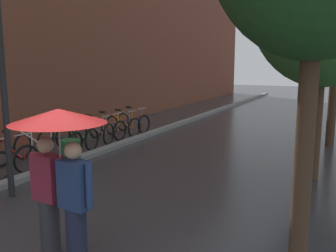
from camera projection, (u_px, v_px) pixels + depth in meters
name	position (u px, v px, depth m)	size (l,w,h in m)	color
kerb_strip	(171.00, 126.00, 14.67)	(0.30, 36.00, 0.12)	slate
parked_bicycle_1	(13.00, 155.00, 8.81)	(1.15, 0.81, 0.96)	black
parked_bicycle_2	(38.00, 147.00, 9.67)	(1.16, 0.82, 0.96)	black
parked_bicycle_3	(60.00, 142.00, 10.32)	(1.16, 0.84, 0.96)	black
parked_bicycle_4	(77.00, 137.00, 10.92)	(1.14, 0.80, 0.96)	black
parked_bicycle_5	(95.00, 133.00, 11.67)	(1.16, 0.83, 0.96)	black
parked_bicycle_6	(108.00, 129.00, 12.37)	(1.11, 0.75, 0.96)	black
parked_bicycle_7	(123.00, 126.00, 12.96)	(1.14, 0.80, 0.96)	black
parked_bicycle_8	(133.00, 122.00, 13.71)	(1.16, 0.84, 0.96)	black
couple_under_umbrella	(60.00, 159.00, 4.55)	(1.19, 1.19, 2.03)	#2D2D33
street_lamp_post	(2.00, 62.00, 6.68)	(0.24, 0.24, 4.45)	black
litter_bin	(71.00, 158.00, 8.37)	(0.44, 0.44, 0.85)	#1E4C28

